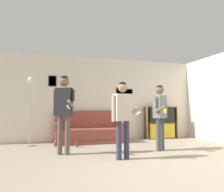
% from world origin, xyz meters
% --- Properties ---
extents(ground_plane, '(20.00, 20.00, 0.00)m').
position_xyz_m(ground_plane, '(0.00, 0.00, 0.00)').
color(ground_plane, gray).
extents(wall_back, '(8.39, 0.08, 2.70)m').
position_xyz_m(wall_back, '(-0.00, 3.80, 1.35)').
color(wall_back, silver).
rests_on(wall_back, ground_plane).
extents(couch, '(2.06, 0.80, 0.96)m').
position_xyz_m(couch, '(-0.76, 3.39, 0.31)').
color(couch, brown).
rests_on(couch, ground_plane).
extents(bookshelf, '(1.13, 0.30, 1.09)m').
position_xyz_m(bookshelf, '(1.79, 3.58, 0.54)').
color(bookshelf, brown).
rests_on(bookshelf, ground_plane).
extents(floor_lamp, '(0.28, 0.28, 1.92)m').
position_xyz_m(floor_lamp, '(-2.44, 3.24, 1.17)').
color(floor_lamp, '#ADA89E').
rests_on(floor_lamp, ground_plane).
extents(person_player_foreground_left, '(0.46, 0.59, 1.79)m').
position_xyz_m(person_player_foreground_left, '(-1.62, 1.81, 1.11)').
color(person_player_foreground_left, brown).
rests_on(person_player_foreground_left, ground_plane).
extents(person_player_foreground_center, '(0.54, 0.42, 1.59)m').
position_xyz_m(person_player_foreground_center, '(-0.48, 1.02, 0.97)').
color(person_player_foreground_center, '#2D334C').
rests_on(person_player_foreground_center, ground_plane).
extents(person_watcher_holding_cup, '(0.43, 0.56, 1.62)m').
position_xyz_m(person_watcher_holding_cup, '(0.72, 1.65, 0.99)').
color(person_watcher_holding_cup, '#3D4247').
rests_on(person_watcher_holding_cup, ground_plane).
extents(bottle_on_floor, '(0.07, 0.07, 0.25)m').
position_xyz_m(bottle_on_floor, '(-1.21, 2.68, 0.10)').
color(bottle_on_floor, brown).
rests_on(bottle_on_floor, ground_plane).
extents(drinking_cup, '(0.09, 0.09, 0.09)m').
position_xyz_m(drinking_cup, '(1.51, 3.58, 1.14)').
color(drinking_cup, blue).
rests_on(drinking_cup, bookshelf).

